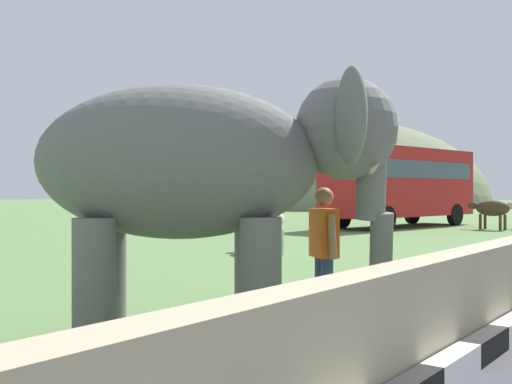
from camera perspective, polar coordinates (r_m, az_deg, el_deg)
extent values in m
cube|color=white|center=(5.64, 17.72, -15.25)|extent=(0.90, 0.20, 0.24)
cube|color=black|center=(6.47, 20.47, -13.24)|extent=(0.90, 0.20, 0.24)
cube|color=white|center=(7.31, 22.56, -11.68)|extent=(0.90, 0.20, 0.24)
cube|color=tan|center=(4.94, 11.15, -12.90)|extent=(28.00, 0.36, 1.00)
cylinder|color=slate|center=(7.35, -0.29, -7.27)|extent=(0.44, 0.44, 1.34)
cylinder|color=slate|center=(6.47, 0.43, -8.29)|extent=(0.44, 0.44, 1.34)
cylinder|color=slate|center=(7.40, -13.63, -7.23)|extent=(0.44, 0.44, 1.34)
cylinder|color=slate|center=(6.52, -14.77, -8.23)|extent=(0.44, 0.44, 1.34)
ellipsoid|color=slate|center=(6.82, -7.09, 2.79)|extent=(3.28, 3.36, 1.70)
sphere|color=slate|center=(7.05, 8.36, 5.82)|extent=(1.16, 1.16, 1.16)
ellipsoid|color=#D84C8C|center=(7.14, 10.64, 6.96)|extent=(0.71, 0.70, 0.44)
ellipsoid|color=slate|center=(7.78, 5.94, 5.65)|extent=(0.82, 0.79, 1.00)
ellipsoid|color=slate|center=(6.27, 8.77, 7.00)|extent=(0.82, 0.79, 1.00)
cylinder|color=slate|center=(7.09, 10.64, 1.33)|extent=(0.56, 0.55, 0.98)
cylinder|color=slate|center=(7.15, 11.53, -5.09)|extent=(0.42, 0.41, 0.82)
cone|color=beige|center=(7.35, 9.60, 2.07)|extent=(0.51, 0.49, 0.22)
cone|color=beige|center=(6.81, 10.82, 2.23)|extent=(0.51, 0.49, 0.22)
cylinder|color=navy|center=(7.58, 6.03, -9.02)|extent=(0.15, 0.15, 0.82)
cylinder|color=navy|center=(7.40, 6.60, -9.25)|extent=(0.15, 0.15, 0.82)
cube|color=#D85919|center=(7.41, 6.31, -3.79)|extent=(0.43, 0.46, 0.58)
cylinder|color=#9E7251|center=(7.66, 5.60, -3.88)|extent=(0.13, 0.13, 0.52)
cylinder|color=#9E7251|center=(7.17, 7.07, -4.15)|extent=(0.17, 0.19, 0.53)
sphere|color=#9E7251|center=(7.39, 6.31, -0.46)|extent=(0.23, 0.23, 0.23)
cube|color=#B21E1E|center=(28.42, 13.24, 0.88)|extent=(8.93, 3.87, 3.00)
cube|color=#3F5160|center=(28.43, 13.24, 1.96)|extent=(8.26, 3.80, 0.76)
cylinder|color=black|center=(31.38, 14.27, -1.94)|extent=(1.04, 0.46, 1.00)
cylinder|color=black|center=(30.21, 17.96, -2.02)|extent=(1.04, 0.46, 1.00)
cylinder|color=black|center=(26.88, 7.94, -2.28)|extent=(1.04, 0.46, 1.00)
cylinder|color=black|center=(25.51, 11.97, -2.41)|extent=(1.04, 0.46, 1.00)
cylinder|color=beige|center=(16.23, -0.08, -4.45)|extent=(0.12, 0.12, 0.65)
cylinder|color=beige|center=(16.37, 1.09, -4.41)|extent=(0.12, 0.12, 0.65)
cylinder|color=beige|center=(15.40, 1.17, -4.70)|extent=(0.12, 0.12, 0.65)
cylinder|color=beige|center=(15.55, 2.39, -4.65)|extent=(0.12, 0.12, 0.65)
ellipsoid|color=beige|center=(15.85, 1.13, -2.49)|extent=(1.28, 1.60, 0.66)
ellipsoid|color=beige|center=(16.70, -0.12, -2.01)|extent=(0.43, 0.48, 0.32)
cylinder|color=#473323|center=(27.43, 20.07, -2.60)|extent=(0.12, 0.12, 0.65)
cylinder|color=#473323|center=(27.74, 20.46, -2.57)|extent=(0.12, 0.12, 0.65)
cylinder|color=#473323|center=(26.97, 21.70, -2.65)|extent=(0.12, 0.12, 0.65)
cylinder|color=#473323|center=(27.28, 22.08, -2.62)|extent=(0.12, 0.12, 0.65)
ellipsoid|color=#473323|center=(27.33, 21.07, -1.41)|extent=(0.96, 1.60, 0.66)
ellipsoid|color=#473323|center=(27.81, 19.43, -1.18)|extent=(0.35, 0.45, 0.32)
ellipsoid|color=tan|center=(28.15, 22.54, -1.16)|extent=(0.47, 0.45, 0.32)
ellipsoid|color=#6E7858|center=(65.45, 8.51, -1.32)|extent=(35.10, 28.08, 17.82)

